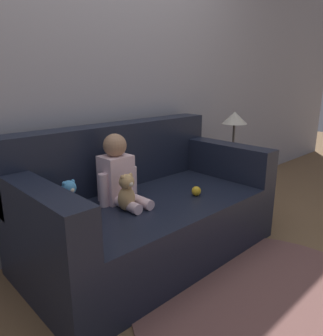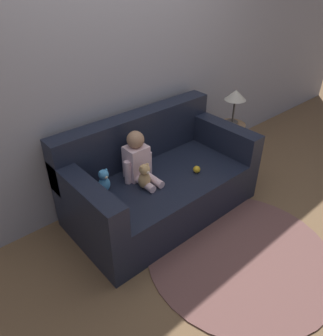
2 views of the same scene
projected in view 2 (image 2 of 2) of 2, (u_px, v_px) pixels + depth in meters
ground_plane at (162, 209)px, 3.07m from camera, size 12.00×12.00×0.00m
wall_back at (120, 57)px, 2.69m from camera, size 8.00×0.05×2.60m
couch at (158, 180)px, 2.94m from camera, size 1.64×0.89×0.85m
person_baby at (138, 160)px, 2.71m from camera, size 0.28×0.35×0.43m
teddy_bear_brown at (144, 176)px, 2.62m from camera, size 0.11×0.10×0.22m
plush_toy_side at (104, 181)px, 2.58m from camera, size 0.10×0.09×0.21m
toy_ball at (197, 169)px, 2.85m from camera, size 0.06×0.06×0.06m
floor_rug at (239, 254)px, 2.60m from camera, size 1.47×1.47×0.01m
side_table at (234, 109)px, 3.39m from camera, size 0.29×0.29×0.87m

